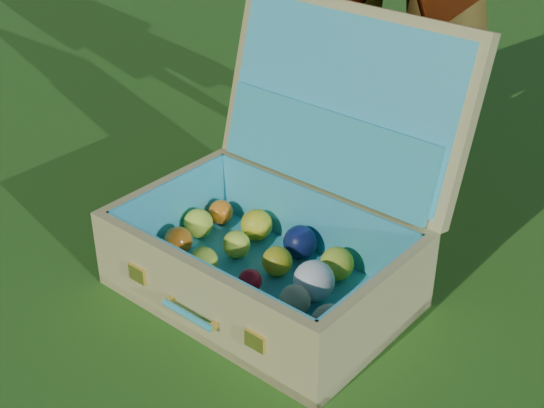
% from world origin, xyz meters
% --- Properties ---
extents(ground, '(60.00, 60.00, 0.00)m').
position_xyz_m(ground, '(0.00, 0.00, 0.00)').
color(ground, '#215114').
rests_on(ground, ground).
extents(suitcase, '(0.77, 0.74, 0.56)m').
position_xyz_m(suitcase, '(0.10, 0.17, 0.16)').
color(suitcase, tan).
rests_on(suitcase, ground).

